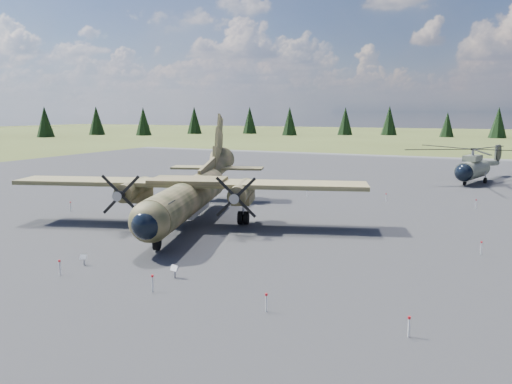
% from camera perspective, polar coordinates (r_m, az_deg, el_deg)
% --- Properties ---
extents(ground, '(500.00, 500.00, 0.00)m').
position_cam_1_polar(ground, '(37.31, -1.97, -4.26)').
color(ground, '#525F2A').
rests_on(ground, ground).
extents(apron, '(120.00, 120.00, 0.04)m').
position_cam_1_polar(apron, '(46.29, 3.51, -1.64)').
color(apron, '#57585C').
rests_on(apron, ground).
extents(transport_plane, '(26.91, 24.00, 9.00)m').
position_cam_1_polar(transport_plane, '(39.76, -7.36, 0.30)').
color(transport_plane, '#33371E').
rests_on(transport_plane, ground).
extents(helicopter_near, '(21.01, 21.58, 4.33)m').
position_cam_1_polar(helicopter_near, '(66.15, 23.63, 3.54)').
color(helicopter_near, slate).
rests_on(helicopter_near, ground).
extents(info_placard_left, '(0.43, 0.28, 0.63)m').
position_cam_1_polar(info_placard_left, '(30.25, -19.10, -7.15)').
color(info_placard_left, gray).
rests_on(info_placard_left, ground).
extents(info_placard_right, '(0.47, 0.27, 0.70)m').
position_cam_1_polar(info_placard_right, '(26.85, -9.31, -8.72)').
color(info_placard_right, gray).
rests_on(info_placard_right, ground).
extents(barrier_fence, '(33.12, 29.62, 0.85)m').
position_cam_1_polar(barrier_fence, '(37.33, -2.67, -3.46)').
color(barrier_fence, silver).
rests_on(barrier_fence, ground).
extents(treeline, '(330.24, 326.93, 11.00)m').
position_cam_1_polar(treeline, '(54.10, -2.50, 5.20)').
color(treeline, black).
rests_on(treeline, ground).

